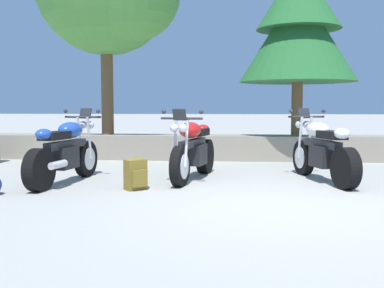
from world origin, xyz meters
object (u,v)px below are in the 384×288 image
(rider_backpack, at_px, (136,173))
(pine_tree_mid_left, at_px, (299,20))
(motorcycle_red_centre, at_px, (193,150))
(motorcycle_white_far_right, at_px, (322,151))
(motorcycle_blue_near_left, at_px, (65,152))

(rider_backpack, relative_size, pine_tree_mid_left, 0.11)
(motorcycle_red_centre, height_order, motorcycle_white_far_right, same)
(motorcycle_red_centre, relative_size, pine_tree_mid_left, 0.46)
(motorcycle_blue_near_left, relative_size, motorcycle_white_far_right, 1.02)
(motorcycle_red_centre, bearing_deg, motorcycle_blue_near_left, -165.82)
(motorcycle_blue_near_left, distance_m, motorcycle_red_centre, 2.04)
(motorcycle_white_far_right, height_order, rider_backpack, motorcycle_white_far_right)
(motorcycle_red_centre, xyz_separation_m, rider_backpack, (-0.76, -1.00, -0.24))
(motorcycle_blue_near_left, height_order, rider_backpack, motorcycle_blue_near_left)
(motorcycle_white_far_right, distance_m, rider_backpack, 3.03)
(motorcycle_white_far_right, distance_m, pine_tree_mid_left, 3.97)
(pine_tree_mid_left, bearing_deg, motorcycle_red_centre, -125.25)
(motorcycle_blue_near_left, height_order, motorcycle_white_far_right, same)
(motorcycle_blue_near_left, xyz_separation_m, pine_tree_mid_left, (4.09, 3.48, 2.63))
(motorcycle_blue_near_left, relative_size, pine_tree_mid_left, 0.46)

